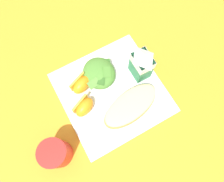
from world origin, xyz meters
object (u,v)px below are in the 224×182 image
object	(u,v)px
white_plate	(112,93)
orange_wedge_front	(81,84)
milk_carton	(142,64)
orange_wedge_middle	(84,107)
drinking_red_cup	(56,153)
green_salad_pile	(99,73)
cheesy_pizza_bread	(130,106)

from	to	relation	value
white_plate	orange_wedge_front	size ratio (longest dim) A/B	4.05
milk_carton	orange_wedge_middle	distance (m)	0.19
orange_wedge_middle	drinking_red_cup	world-z (taller)	drinking_red_cup
milk_carton	orange_wedge_middle	xyz separation A→B (m)	(0.02, -0.19, -0.04)
orange_wedge_middle	milk_carton	bearing A→B (deg)	96.02
orange_wedge_middle	green_salad_pile	bearing A→B (deg)	129.44
white_plate	cheesy_pizza_bread	distance (m)	0.07
orange_wedge_front	orange_wedge_middle	distance (m)	0.06
milk_carton	orange_wedge_middle	bearing A→B (deg)	-83.98
cheesy_pizza_bread	orange_wedge_middle	xyz separation A→B (m)	(-0.06, -0.11, 0.00)
white_plate	drinking_red_cup	size ratio (longest dim) A/B	3.06
green_salad_pile	orange_wedge_middle	world-z (taller)	green_salad_pile
orange_wedge_front	white_plate	bearing A→B (deg)	50.25
drinking_red_cup	orange_wedge_middle	bearing A→B (deg)	123.11
orange_wedge_front	orange_wedge_middle	world-z (taller)	same
green_salad_pile	orange_wedge_middle	size ratio (longest dim) A/B	1.44
orange_wedge_middle	white_plate	bearing A→B (deg)	93.46
white_plate	orange_wedge_front	world-z (taller)	orange_wedge_front
orange_wedge_middle	drinking_red_cup	size ratio (longest dim) A/B	0.76
orange_wedge_middle	drinking_red_cup	xyz separation A→B (m)	(0.07, -0.11, 0.01)
orange_wedge_middle	drinking_red_cup	bearing A→B (deg)	-56.89
green_salad_pile	orange_wedge_middle	bearing A→B (deg)	-50.56
green_salad_pile	milk_carton	xyz separation A→B (m)	(0.05, 0.11, 0.04)
green_salad_pile	drinking_red_cup	distance (m)	0.24
milk_carton	cheesy_pizza_bread	bearing A→B (deg)	-44.73
cheesy_pizza_bread	drinking_red_cup	world-z (taller)	drinking_red_cup
white_plate	green_salad_pile	bearing A→B (deg)	-173.02
milk_carton	orange_wedge_front	xyz separation A→B (m)	(-0.04, -0.17, -0.04)
cheesy_pizza_bread	green_salad_pile	bearing A→B (deg)	-167.21
drinking_red_cup	orange_wedge_front	bearing A→B (deg)	134.84
white_plate	milk_carton	world-z (taller)	milk_carton
milk_carton	green_salad_pile	bearing A→B (deg)	-113.83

